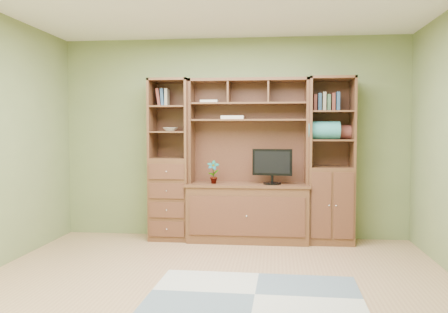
# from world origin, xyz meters

# --- Properties ---
(room) EXTENTS (4.60, 4.10, 2.64)m
(room) POSITION_xyz_m (0.00, 0.00, 1.30)
(room) COLOR tan
(room) RESTS_ON ground
(center_hutch) EXTENTS (1.54, 0.53, 2.05)m
(center_hutch) POSITION_xyz_m (0.21, 1.73, 1.02)
(center_hutch) COLOR #54321D
(center_hutch) RESTS_ON ground
(left_tower) EXTENTS (0.50, 0.45, 2.05)m
(left_tower) POSITION_xyz_m (-0.79, 1.77, 1.02)
(left_tower) COLOR #54321D
(left_tower) RESTS_ON ground
(right_tower) EXTENTS (0.55, 0.45, 2.05)m
(right_tower) POSITION_xyz_m (1.23, 1.77, 1.02)
(right_tower) COLOR #54321D
(right_tower) RESTS_ON ground
(rug) EXTENTS (1.82, 1.23, 0.01)m
(rug) POSITION_xyz_m (0.38, -0.25, 0.01)
(rug) COLOR gray
(rug) RESTS_ON ground
(monitor) EXTENTS (0.52, 0.28, 0.60)m
(monitor) POSITION_xyz_m (0.51, 1.70, 1.03)
(monitor) COLOR black
(monitor) RESTS_ON center_hutch
(orchid) EXTENTS (0.15, 0.10, 0.29)m
(orchid) POSITION_xyz_m (-0.23, 1.70, 0.88)
(orchid) COLOR #A66238
(orchid) RESTS_ON center_hutch
(magazines) EXTENTS (0.29, 0.21, 0.04)m
(magazines) POSITION_xyz_m (0.01, 1.82, 1.56)
(magazines) COLOR beige
(magazines) RESTS_ON center_hutch
(bowl) EXTENTS (0.19, 0.19, 0.05)m
(bowl) POSITION_xyz_m (-0.79, 1.77, 1.41)
(bowl) COLOR beige
(bowl) RESTS_ON left_tower
(blanket_teal) EXTENTS (0.38, 0.22, 0.22)m
(blanket_teal) POSITION_xyz_m (1.14, 1.73, 1.40)
(blanket_teal) COLOR teal
(blanket_teal) RESTS_ON right_tower
(blanket_red) EXTENTS (0.32, 0.18, 0.18)m
(blanket_red) POSITION_xyz_m (1.38, 1.85, 1.38)
(blanket_red) COLOR brown
(blanket_red) RESTS_ON right_tower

